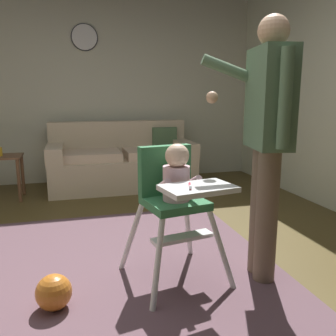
% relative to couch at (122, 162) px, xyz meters
% --- Properties ---
extents(ground, '(6.15, 7.37, 0.10)m').
position_rel_couch_xyz_m(ground, '(-0.27, -2.39, -0.38)').
color(ground, brown).
extents(wall_far, '(5.35, 0.06, 2.65)m').
position_rel_couch_xyz_m(wall_far, '(-0.27, 0.52, 0.99)').
color(wall_far, beige).
rests_on(wall_far, ground).
extents(area_rug, '(2.31, 2.32, 0.01)m').
position_rel_couch_xyz_m(area_rug, '(-0.41, -2.32, -0.33)').
color(area_rug, '#644751').
rests_on(area_rug, ground).
extents(couch, '(1.88, 0.86, 0.86)m').
position_rel_couch_xyz_m(couch, '(0.00, 0.00, 0.00)').
color(couch, beige).
rests_on(couch, ground).
extents(high_chair, '(0.70, 0.80, 0.91)m').
position_rel_couch_xyz_m(high_chair, '(-0.02, -2.57, 0.29)').
color(high_chair, white).
rests_on(high_chair, ground).
extents(adult_standing, '(0.51, 0.56, 1.67)m').
position_rel_couch_xyz_m(adult_standing, '(0.55, -2.69, 0.62)').
color(adult_standing, brown).
rests_on(adult_standing, ground).
extents(toy_ball_second, '(0.20, 0.20, 0.20)m').
position_rel_couch_xyz_m(toy_ball_second, '(-0.78, -2.73, -0.23)').
color(toy_ball_second, orange).
rests_on(toy_ball_second, ground).
extents(side_table, '(0.40, 0.40, 0.52)m').
position_rel_couch_xyz_m(side_table, '(-1.41, -0.26, 0.05)').
color(side_table, brown).
rests_on(side_table, ground).
extents(wall_clock, '(0.36, 0.04, 0.36)m').
position_rel_couch_xyz_m(wall_clock, '(-0.40, 0.48, 1.64)').
color(wall_clock, white).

